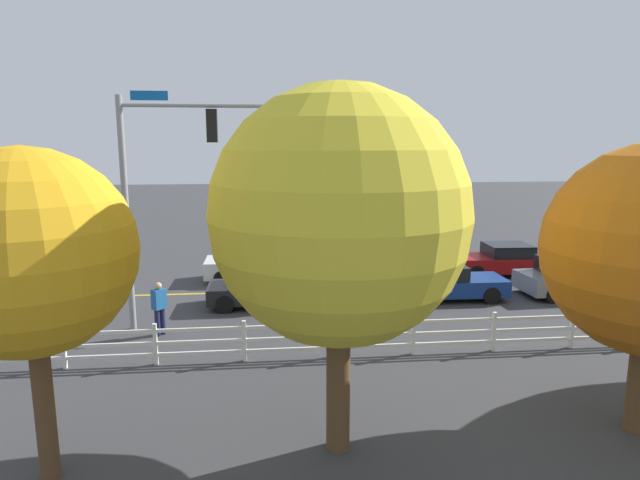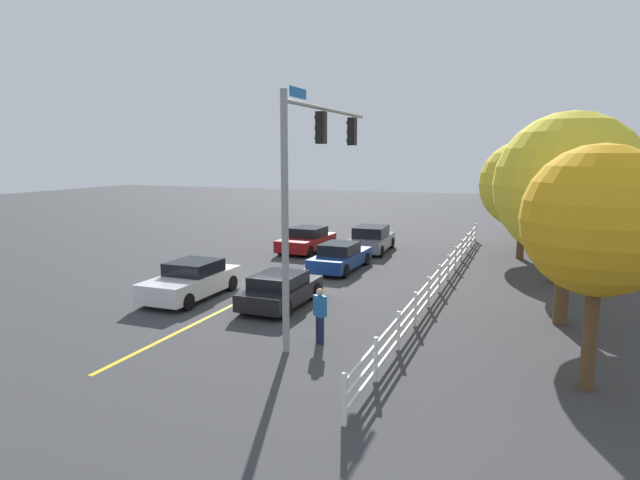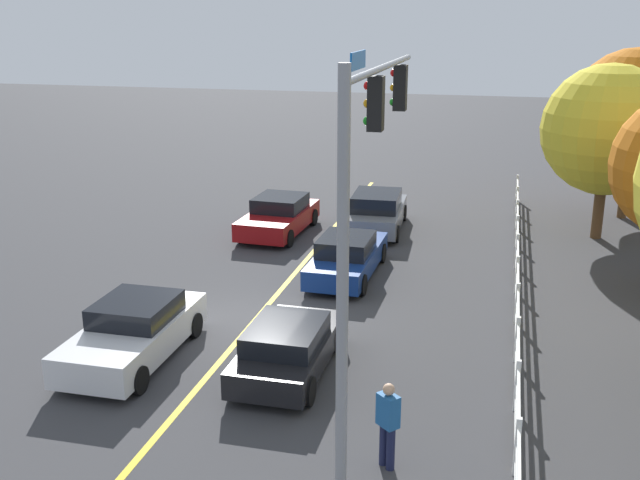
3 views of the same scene
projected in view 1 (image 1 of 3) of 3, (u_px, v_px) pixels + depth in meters
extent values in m
plane|color=#38383A|center=(323.00, 290.00, 21.54)|extent=(120.00, 120.00, 0.00)
cube|color=gold|center=(419.00, 287.00, 21.94)|extent=(28.00, 0.16, 0.01)
cylinder|color=gray|center=(126.00, 216.00, 16.38)|extent=(0.20, 0.20, 7.32)
cylinder|color=gray|center=(237.00, 106.00, 16.14)|extent=(6.98, 0.12, 0.12)
cube|color=#0C59B2|center=(149.00, 96.00, 15.81)|extent=(1.10, 0.03, 0.28)
cube|color=black|center=(212.00, 126.00, 16.17)|extent=(0.32, 0.28, 1.00)
sphere|color=red|center=(212.00, 115.00, 16.26)|extent=(0.17, 0.17, 0.17)
sphere|color=orange|center=(212.00, 126.00, 16.31)|extent=(0.17, 0.17, 0.17)
sphere|color=#148C19|center=(213.00, 137.00, 16.37)|extent=(0.17, 0.17, 0.17)
cube|color=black|center=(313.00, 126.00, 16.48)|extent=(0.32, 0.28, 1.00)
sphere|color=red|center=(312.00, 116.00, 16.57)|extent=(0.17, 0.17, 0.17)
sphere|color=orange|center=(312.00, 126.00, 16.63)|extent=(0.17, 0.17, 0.17)
sphere|color=#148C19|center=(312.00, 137.00, 16.68)|extent=(0.17, 0.17, 0.17)
cube|color=maroon|center=(502.00, 263.00, 24.09)|extent=(4.49, 2.10, 0.66)
cube|color=black|center=(508.00, 250.00, 24.00)|extent=(2.01, 1.81, 0.53)
cylinder|color=black|center=(477.00, 273.00, 23.15)|extent=(0.65, 0.25, 0.64)
cylinder|color=black|center=(463.00, 264.00, 24.93)|extent=(0.65, 0.25, 0.64)
cylinder|color=black|center=(543.00, 272.00, 23.34)|extent=(0.65, 0.25, 0.64)
cylinder|color=black|center=(525.00, 263.00, 25.11)|extent=(0.65, 0.25, 0.64)
cube|color=silver|center=(258.00, 266.00, 23.18)|extent=(4.55, 1.93, 0.72)
cube|color=black|center=(263.00, 253.00, 23.09)|extent=(1.93, 1.73, 0.50)
cylinder|color=black|center=(221.00, 278.00, 22.19)|extent=(0.64, 0.22, 0.64)
cylinder|color=black|center=(224.00, 268.00, 23.93)|extent=(0.64, 0.22, 0.64)
cylinder|color=black|center=(295.00, 276.00, 22.51)|extent=(0.64, 0.22, 0.64)
cylinder|color=black|center=(292.00, 267.00, 24.26)|extent=(0.64, 0.22, 0.64)
cube|color=navy|center=(443.00, 286.00, 20.26)|extent=(4.68, 1.81, 0.61)
cube|color=black|center=(438.00, 271.00, 20.14)|extent=(2.00, 1.59, 0.52)
cylinder|color=black|center=(475.00, 284.00, 21.22)|extent=(0.64, 0.23, 0.64)
cylinder|color=black|center=(491.00, 296.00, 19.64)|extent=(0.64, 0.23, 0.64)
cylinder|color=black|center=(398.00, 286.00, 20.95)|extent=(0.64, 0.23, 0.64)
cylinder|color=black|center=(408.00, 298.00, 19.38)|extent=(0.64, 0.23, 0.64)
cube|color=black|center=(264.00, 291.00, 19.49)|extent=(4.03, 1.77, 0.60)
cube|color=black|center=(258.00, 278.00, 19.38)|extent=(2.10, 1.59, 0.46)
cylinder|color=black|center=(299.00, 289.00, 20.47)|extent=(0.64, 0.22, 0.64)
cylinder|color=black|center=(302.00, 302.00, 18.86)|extent=(0.64, 0.22, 0.64)
cylinder|color=black|center=(228.00, 291.00, 20.19)|extent=(0.64, 0.22, 0.64)
cylinder|color=black|center=(225.00, 304.00, 18.58)|extent=(0.64, 0.22, 0.64)
cube|color=slate|center=(576.00, 281.00, 20.80)|extent=(4.53, 2.10, 0.69)
cube|color=black|center=(572.00, 265.00, 20.66)|extent=(2.35, 1.80, 0.60)
cylinder|color=black|center=(596.00, 280.00, 21.93)|extent=(0.65, 0.25, 0.64)
cylinder|color=black|center=(626.00, 291.00, 20.22)|extent=(0.65, 0.25, 0.64)
cylinder|color=black|center=(528.00, 283.00, 21.48)|extent=(0.65, 0.25, 0.64)
cylinder|color=black|center=(553.00, 295.00, 19.76)|extent=(0.65, 0.25, 0.64)
cylinder|color=#191E3F|center=(157.00, 323.00, 16.34)|extent=(0.16, 0.16, 0.85)
cylinder|color=#191E3F|center=(163.00, 321.00, 16.50)|extent=(0.16, 0.16, 0.85)
cube|color=#1E5999|center=(159.00, 299.00, 16.29)|extent=(0.46, 0.47, 0.62)
sphere|color=tan|center=(158.00, 286.00, 16.22)|extent=(0.22, 0.22, 0.22)
cube|color=white|center=(572.00, 329.00, 15.37)|extent=(0.10, 0.10, 1.15)
cube|color=white|center=(494.00, 332.00, 15.14)|extent=(0.10, 0.10, 1.15)
cube|color=white|center=(413.00, 335.00, 14.90)|extent=(0.10, 0.10, 1.15)
cube|color=white|center=(330.00, 338.00, 14.66)|extent=(0.10, 0.10, 1.15)
cube|color=white|center=(244.00, 341.00, 14.42)|extent=(0.10, 0.10, 1.15)
cube|color=white|center=(155.00, 344.00, 14.18)|extent=(0.10, 0.10, 1.15)
cube|color=white|center=(64.00, 348.00, 13.94)|extent=(0.10, 0.10, 1.15)
cube|color=white|center=(455.00, 320.00, 14.95)|extent=(26.00, 0.06, 0.09)
cube|color=white|center=(454.00, 332.00, 15.01)|extent=(26.00, 0.06, 0.09)
cube|color=white|center=(453.00, 343.00, 15.07)|extent=(26.00, 0.06, 0.09)
cylinder|color=brown|center=(44.00, 404.00, 9.22)|extent=(0.34, 0.34, 2.78)
sphere|color=gold|center=(29.00, 253.00, 8.73)|extent=(3.51, 3.51, 3.51)
cylinder|color=brown|center=(639.00, 379.00, 10.82)|extent=(0.43, 0.43, 2.24)
cylinder|color=brown|center=(338.00, 380.00, 10.12)|extent=(0.46, 0.46, 2.81)
sphere|color=yellow|center=(339.00, 216.00, 9.55)|extent=(4.74, 4.74, 4.74)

